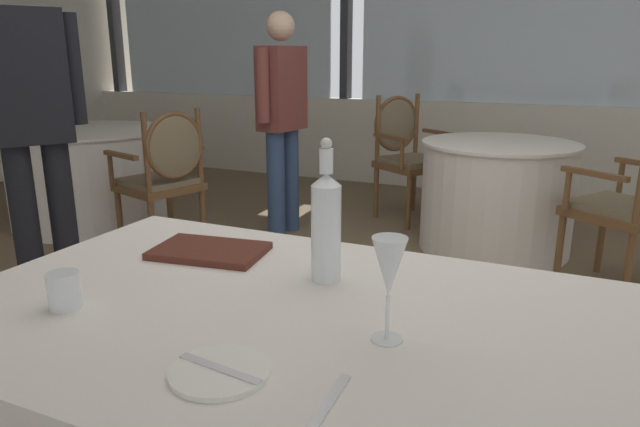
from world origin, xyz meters
name	(u,v)px	position (x,y,z in m)	size (l,w,h in m)	color
ground_plane	(366,360)	(0.00, 0.00, 0.00)	(12.47, 12.47, 0.00)	#756047
window_wall_far	(498,69)	(0.00, 3.47, 1.16)	(9.59, 0.14, 2.90)	silver
side_plate	(220,371)	(0.20, -1.37, 0.74)	(0.18, 0.18, 0.01)	white
butter_knife	(220,369)	(0.20, -1.37, 0.74)	(0.18, 0.02, 0.00)	silver
dinner_fork	(327,405)	(0.41, -1.38, 0.73)	(0.19, 0.02, 0.00)	silver
water_bottle	(326,224)	(0.19, -0.88, 0.88)	(0.08, 0.08, 0.36)	white
wine_glass	(389,269)	(0.43, -1.12, 0.88)	(0.07, 0.07, 0.21)	white
water_tumbler	(64,290)	(-0.27, -1.27, 0.77)	(0.07, 0.07, 0.08)	white
menu_book	(209,251)	(-0.19, -0.84, 0.74)	(0.31, 0.20, 0.02)	#512319
background_table_1	(91,176)	(-2.73, 1.16, 0.37)	(1.24, 1.24, 0.73)	white
dining_chair_1_0	(30,136)	(-3.73, 1.47, 0.59)	(0.58, 0.62, 1.00)	brown
dining_chair_1_1	(165,170)	(-1.72, 0.85, 0.55)	(0.58, 0.62, 0.95)	brown
background_table_2	(496,196)	(0.28, 1.77, 0.37)	(1.02, 1.02, 0.73)	white
dining_chair_2_0	(640,192)	(1.06, 1.25, 0.59)	(0.64, 0.66, 1.01)	brown
dining_chair_2_1	(406,148)	(-0.51, 2.29, 0.57)	(0.64, 0.65, 0.98)	brown
diner_person_0	(30,113)	(-1.74, -0.11, 1.01)	(0.36, 0.47, 1.75)	black
diner_person_1	(282,113)	(-1.20, 1.51, 0.89)	(0.24, 0.53, 1.57)	#334770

